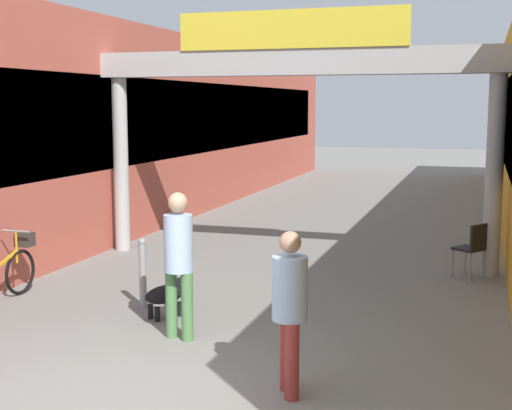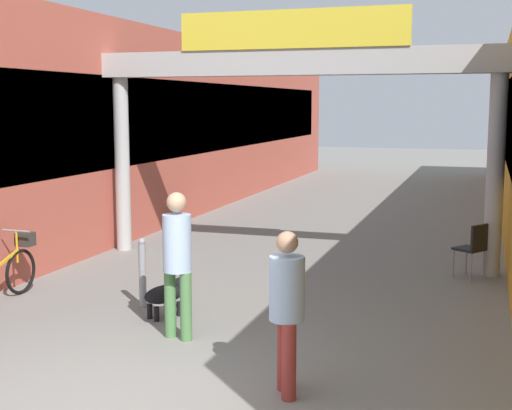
{
  "view_description": "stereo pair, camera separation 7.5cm",
  "coord_description": "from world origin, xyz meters",
  "px_view_note": "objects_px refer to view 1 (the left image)",
  "views": [
    {
      "loc": [
        3.14,
        -5.53,
        2.78
      ],
      "look_at": [
        0.0,
        4.37,
        1.3
      ],
      "focal_mm": 50.0,
      "sensor_mm": 36.0,
      "label": 1
    },
    {
      "loc": [
        3.21,
        -5.51,
        2.78
      ],
      "look_at": [
        0.0,
        4.37,
        1.3
      ],
      "focal_mm": 50.0,
      "sensor_mm": 36.0,
      "label": 2
    }
  ],
  "objects_px": {
    "pedestrian_companion": "(290,303)",
    "dog_on_leash": "(168,294)",
    "cafe_chair_black_nearer": "(473,245)",
    "bicycle_orange_second": "(2,271)",
    "pedestrian_with_dog": "(178,255)",
    "bollard_post_metal": "(143,273)"
  },
  "relations": [
    {
      "from": "pedestrian_with_dog",
      "to": "pedestrian_companion",
      "type": "bearing_deg",
      "value": -35.65
    },
    {
      "from": "dog_on_leash",
      "to": "cafe_chair_black_nearer",
      "type": "relative_size",
      "value": 0.78
    },
    {
      "from": "pedestrian_companion",
      "to": "pedestrian_with_dog",
      "type": "bearing_deg",
      "value": 144.35
    },
    {
      "from": "pedestrian_companion",
      "to": "bicycle_orange_second",
      "type": "height_order",
      "value": "pedestrian_companion"
    },
    {
      "from": "pedestrian_with_dog",
      "to": "bollard_post_metal",
      "type": "xyz_separation_m",
      "value": [
        -1.0,
        1.04,
        -0.52
      ]
    },
    {
      "from": "pedestrian_with_dog",
      "to": "bollard_post_metal",
      "type": "bearing_deg",
      "value": 133.74
    },
    {
      "from": "dog_on_leash",
      "to": "cafe_chair_black_nearer",
      "type": "height_order",
      "value": "cafe_chair_black_nearer"
    },
    {
      "from": "dog_on_leash",
      "to": "bicycle_orange_second",
      "type": "relative_size",
      "value": 0.41
    },
    {
      "from": "bicycle_orange_second",
      "to": "cafe_chair_black_nearer",
      "type": "bearing_deg",
      "value": 28.48
    },
    {
      "from": "pedestrian_with_dog",
      "to": "cafe_chair_black_nearer",
      "type": "xyz_separation_m",
      "value": [
        3.28,
        4.16,
        -0.47
      ]
    },
    {
      "from": "pedestrian_with_dog",
      "to": "bicycle_orange_second",
      "type": "xyz_separation_m",
      "value": [
        -3.04,
        0.73,
        -0.58
      ]
    },
    {
      "from": "dog_on_leash",
      "to": "bicycle_orange_second",
      "type": "height_order",
      "value": "bicycle_orange_second"
    },
    {
      "from": "pedestrian_with_dog",
      "to": "cafe_chair_black_nearer",
      "type": "relative_size",
      "value": 1.98
    },
    {
      "from": "pedestrian_companion",
      "to": "cafe_chair_black_nearer",
      "type": "xyz_separation_m",
      "value": [
        1.6,
        5.36,
        -0.37
      ]
    },
    {
      "from": "pedestrian_companion",
      "to": "bollard_post_metal",
      "type": "height_order",
      "value": "pedestrian_companion"
    },
    {
      "from": "cafe_chair_black_nearer",
      "to": "pedestrian_companion",
      "type": "bearing_deg",
      "value": -106.66
    },
    {
      "from": "bicycle_orange_second",
      "to": "bollard_post_metal",
      "type": "bearing_deg",
      "value": 8.61
    },
    {
      "from": "bollard_post_metal",
      "to": "pedestrian_with_dog",
      "type": "bearing_deg",
      "value": -46.26
    },
    {
      "from": "pedestrian_with_dog",
      "to": "bollard_post_metal",
      "type": "height_order",
      "value": "pedestrian_with_dog"
    },
    {
      "from": "dog_on_leash",
      "to": "cafe_chair_black_nearer",
      "type": "bearing_deg",
      "value": 41.91
    },
    {
      "from": "pedestrian_companion",
      "to": "dog_on_leash",
      "type": "distance_m",
      "value": 2.99
    },
    {
      "from": "pedestrian_companion",
      "to": "cafe_chair_black_nearer",
      "type": "height_order",
      "value": "pedestrian_companion"
    }
  ]
}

